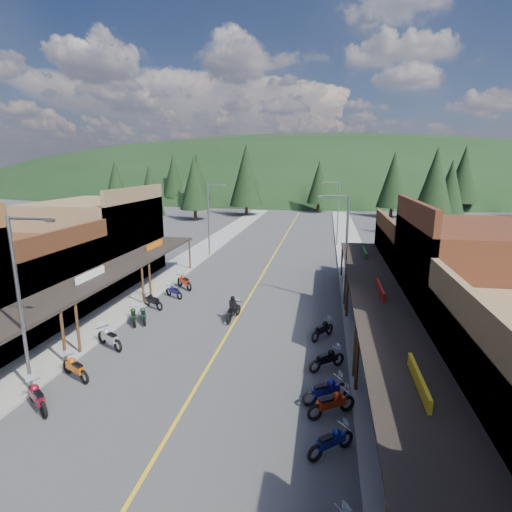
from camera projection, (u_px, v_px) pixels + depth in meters
The scene contains 40 objects.
ground at pixel (220, 347), 22.46m from camera, with size 220.00×220.00×0.00m, color #38383A.
centerline at pixel (270, 263), 41.66m from camera, with size 0.15×90.00×0.01m, color gold.
sidewalk_west at pixel (190, 259), 43.10m from camera, with size 3.40×94.00×0.15m, color gray.
sidewalk_east at pixel (355, 266), 40.19m from camera, with size 3.40×94.00×0.15m, color gray.
shop_west_2 at pixel (20, 283), 25.83m from camera, with size 10.90×9.00×6.20m.
shop_west_3 at pixel (100, 241), 34.83m from camera, with size 10.90×10.20×8.20m.
shop_east_2 at pixel (481, 291), 20.99m from camera, with size 10.90×9.00×8.20m.
shop_east_3 at pixel (432, 265), 30.43m from camera, with size 10.90×10.20×6.20m.
streetlight_0 at pixel (22, 299), 16.87m from camera, with size 2.16×0.18×8.00m.
streetlight_1 at pixel (210, 216), 43.75m from camera, with size 2.16×0.18×8.00m.
streetlight_2 at pixel (344, 246), 27.97m from camera, with size 2.16×0.18×8.00m.
streetlight_3 at pixel (337, 211), 49.09m from camera, with size 2.16×0.18×8.00m.
ridge_hill at pixel (312, 191), 152.06m from camera, with size 310.00×140.00×60.00m, color black.
pine_0 at pixel (116, 181), 87.23m from camera, with size 5.04×5.04×11.00m.
pine_1 at pixel (197, 177), 92.06m from camera, with size 5.88×5.88×12.50m.
pine_2 at pixel (246, 175), 78.02m from camera, with size 6.72×6.72×14.00m.
pine_3 at pixel (319, 182), 83.69m from camera, with size 5.04×5.04×11.00m.
pine_4 at pixel (393, 179), 75.42m from camera, with size 5.88×5.88×12.50m.
pine_5 at pixel (464, 174), 84.08m from camera, with size 6.72×6.72×14.00m.
pine_7 at pixel (174, 176), 99.16m from camera, with size 5.88×5.88×12.50m.
pine_8 at pixel (150, 190), 63.21m from camera, with size 4.48×4.48×10.00m.
pine_9 at pixel (450, 189), 60.20m from camera, with size 4.93×4.93×10.80m.
pine_10 at pixel (194, 183), 71.96m from camera, with size 5.38×5.38×11.60m.
pine_11 at pixel (435, 186), 53.97m from camera, with size 5.82×5.82×12.40m.
bike_west_5 at pixel (37, 396), 16.57m from camera, with size 0.74×2.23×1.27m, color maroon, non-canonical shape.
bike_west_6 at pixel (75, 367), 18.97m from camera, with size 0.72×2.16×1.23m, color #CC5C0E, non-canonical shape.
bike_west_7 at pixel (109, 337), 22.18m from camera, with size 0.77×2.30×1.31m, color #A1A1A6, non-canonical shape.
bike_west_8 at pixel (133, 315), 25.64m from camera, with size 0.67×2.02×1.15m, color #0B3A12, non-canonical shape.
bike_west_9 at pixel (143, 314), 25.85m from camera, with size 0.65×1.95×1.12m, color #0D4525, non-canonical shape.
bike_west_10 at pixel (153, 300), 28.33m from camera, with size 0.70×2.09×1.20m, color black, non-canonical shape.
bike_west_11 at pixel (174, 291), 30.62m from camera, with size 0.64×1.93×1.10m, color navy, non-canonical shape.
bike_west_12 at pixel (184, 281), 32.84m from camera, with size 0.77×2.32×1.32m, color #B3290C, non-canonical shape.
bike_east_4 at pixel (331, 440), 14.01m from camera, with size 0.66×1.98×1.13m, color navy, non-canonical shape.
bike_east_5 at pixel (332, 402), 16.16m from camera, with size 0.72×2.16×1.23m, color #A5280B, non-canonical shape.
bike_east_6 at pixel (326, 389), 17.10m from camera, with size 0.73×2.18×1.25m, color navy, non-canonical shape.
bike_east_7 at pixel (327, 358), 19.86m from camera, with size 0.70×2.10×1.20m, color black, non-canonical shape.
bike_east_8 at pixel (323, 329), 23.43m from camera, with size 0.70×2.10×1.20m, color black, non-canonical shape.
rider_on_bike at pixel (233, 310), 26.21m from camera, with size 1.11×2.36×1.73m.
pedestrian_east_a at pixel (376, 374), 17.68m from camera, with size 0.58×0.38×1.60m, color #271C2A.
pedestrian_east_b at pixel (357, 270), 35.01m from camera, with size 0.80×0.46×1.65m, color brown.
Camera 1 is at (5.57, -20.08, 10.03)m, focal length 28.00 mm.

